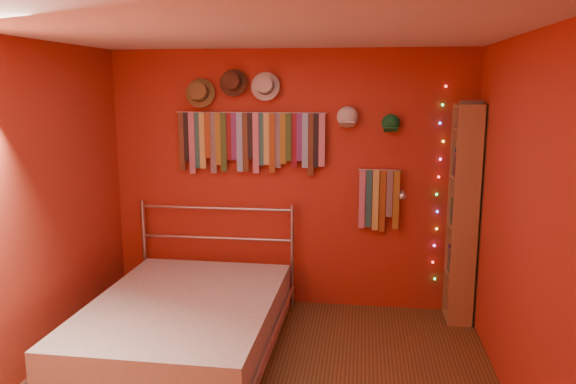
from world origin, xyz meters
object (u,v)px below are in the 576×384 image
at_px(tie_rack, 250,139).
at_px(reading_lamp, 402,195).
at_px(bookshelf, 468,214).
at_px(bed, 184,324).

height_order(tie_rack, reading_lamp, tie_rack).
bearing_deg(tie_rack, reading_lamp, -7.12).
distance_m(bookshelf, bed, 2.67).
relative_size(reading_lamp, bed, 0.15).
height_order(bookshelf, bed, bookshelf).
bearing_deg(tie_rack, bed, -107.10).
bearing_deg(bed, tie_rack, 73.71).
relative_size(tie_rack, bookshelf, 0.72).
xyz_separation_m(tie_rack, bookshelf, (2.03, -0.15, -0.63)).
bearing_deg(bookshelf, reading_lamp, -177.53).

